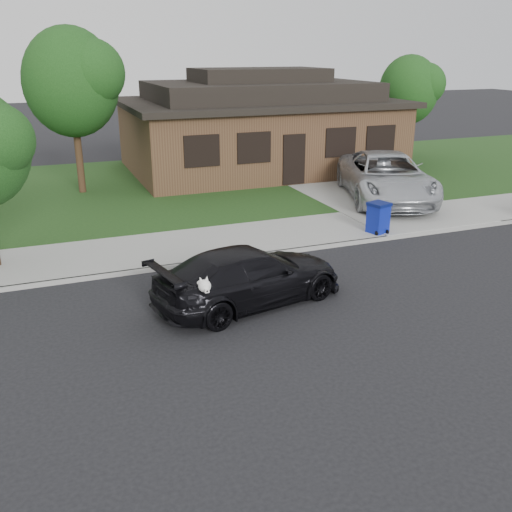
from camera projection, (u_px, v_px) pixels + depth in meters
name	position (u px, v px, depth m)	size (l,w,h in m)	color
ground	(335.00, 302.00, 13.39)	(120.00, 120.00, 0.00)	black
sidewalk	(257.00, 238.00, 17.74)	(60.00, 3.00, 0.12)	gray
curb	(276.00, 253.00, 16.43)	(60.00, 0.12, 0.12)	gray
lawn	(190.00, 184.00, 24.75)	(60.00, 13.00, 0.13)	#193814
driveway	(346.00, 187.00, 24.17)	(4.50, 13.00, 0.14)	gray
sedan	(249.00, 276.00, 13.11)	(4.90, 2.85, 1.34)	black
minivan	(386.00, 177.00, 21.70)	(2.91, 6.31, 1.75)	silver
recycling_bin	(378.00, 217.00, 17.91)	(0.72, 0.72, 0.97)	navy
house	(259.00, 126.00, 27.16)	(12.60, 8.60, 4.65)	#422B1C
tree_0	(76.00, 80.00, 21.65)	(3.78, 3.60, 6.34)	#332114
tree_1	(412.00, 89.00, 28.88)	(3.15, 3.00, 5.25)	#332114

